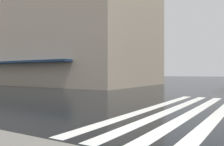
# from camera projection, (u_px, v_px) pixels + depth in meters

# --- Properties ---
(ground_plane) EXTENTS (220.00, 220.00, 0.00)m
(ground_plane) POSITION_uv_depth(u_px,v_px,m) (177.00, 131.00, 7.08)
(ground_plane) COLOR black
(zebra_crossing) EXTENTS (13.00, 5.50, 0.01)m
(zebra_crossing) POSITION_uv_depth(u_px,v_px,m) (207.00, 112.00, 10.42)
(zebra_crossing) COLOR silver
(zebra_crossing) RESTS_ON ground_plane
(haussmann_block_mid) EXTENTS (17.04, 29.12, 21.53)m
(haussmann_block_mid) POSITION_uv_depth(u_px,v_px,m) (56.00, 16.00, 37.56)
(haussmann_block_mid) COLOR tan
(haussmann_block_mid) RESTS_ON ground_plane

